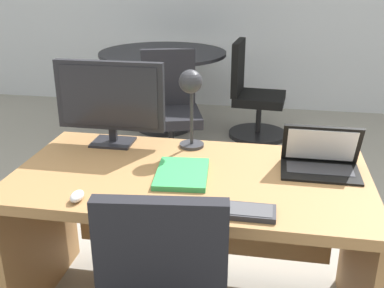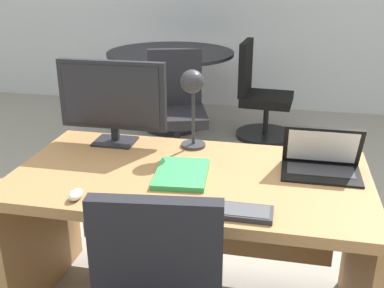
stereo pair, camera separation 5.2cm
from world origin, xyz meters
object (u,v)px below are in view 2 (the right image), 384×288
desk (192,209)px  meeting_chair_far (260,101)px  book (182,173)px  keyboard (228,211)px  monitor (112,98)px  mouse (76,195)px  meeting_table (171,71)px  desk_lamp (192,92)px  meeting_chair_near (177,120)px  laptop (322,157)px

desk → meeting_chair_far: bearing=86.5°
book → keyboard: bearing=-49.2°
monitor → meeting_chair_far: (0.59, 2.21, -0.61)m
desk → mouse: 0.56m
book → meeting_table: bearing=105.2°
desk → keyboard: size_ratio=4.72×
desk → keyboard: keyboard is taller
meeting_table → meeting_chair_far: 0.91m
desk → mouse: bearing=-136.9°
mouse → book: bearing=38.7°
mouse → book: 0.45m
desk_lamp → meeting_table: size_ratio=0.32×
desk → meeting_chair_near: size_ratio=1.64×
laptop → book: 0.61m
meeting_chair_near → meeting_chair_far: meeting_chair_near is taller
desk → desk_lamp: desk_lamp is taller
book → monitor: bearing=143.2°
monitor → meeting_chair_far: monitor is taller
desk_lamp → meeting_chair_near: size_ratio=0.42×
monitor → keyboard: size_ratio=1.66×
mouse → book: (0.35, 0.28, -0.01)m
mouse → book: mouse is taller
laptop → keyboard: (-0.34, -0.45, -0.05)m
monitor → meeting_chair_near: bearing=91.2°
desk_lamp → meeting_chair_near: desk_lamp is taller
monitor → meeting_table: monitor is taller
keyboard → meeting_chair_near: 2.14m
monitor → meeting_chair_near: (-0.03, 1.42, -0.58)m
keyboard → desk_lamp: (-0.25, 0.59, 0.27)m
mouse → meeting_chair_near: meeting_chair_near is taller
desk → desk_lamp: 0.54m
desk → book: 0.22m
desk_lamp → book: 0.42m
desk_lamp → meeting_chair_far: bearing=84.8°
laptop → meeting_table: bearing=118.1°
keyboard → meeting_table: bearing=108.2°
meeting_table → meeting_chair_far: size_ratio=1.35×
meeting_chair_far → mouse: bearing=-100.7°
keyboard → meeting_chair_far: (-0.05, 2.79, -0.38)m
desk_lamp → meeting_chair_far: 2.30m
meeting_chair_near → desk_lamp: bearing=-73.3°
laptop → desk_lamp: size_ratio=0.85×
desk → monitor: 0.66m
desk → desk_lamp: bearing=101.6°
meeting_chair_far → monitor: bearing=-105.1°
desk → meeting_table: 2.61m
monitor → mouse: bearing=-83.8°
book → meeting_table: 2.68m
desk → meeting_chair_near: meeting_chair_near is taller
desk → mouse: size_ratio=18.42×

